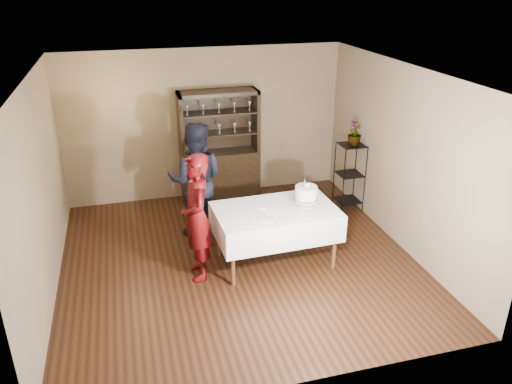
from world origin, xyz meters
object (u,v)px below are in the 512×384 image
plant_etagere (350,174)px  potted_plant (355,133)px  cake (306,194)px  china_hutch (220,164)px  cake_table (275,222)px  man (196,181)px  woman (197,218)px

plant_etagere → potted_plant: (0.03, -0.01, 0.74)m
plant_etagere → cake: 1.99m
plant_etagere → potted_plant: size_ratio=2.98×
china_hutch → cake: 2.60m
cake_table → cake: cake is taller
cake → man: bearing=139.4°
woman → plant_etagere: bearing=115.4°
woman → cake: (1.54, 0.03, 0.15)m
man → cake: size_ratio=3.88×
cake_table → man: 1.50m
cake_table → man: man is taller
cake_table → woman: 1.14m
woman → cake: woman is taller
man → potted_plant: size_ratio=4.57×
cake_table → man: size_ratio=0.94×
woman → cake: size_ratio=3.73×
plant_etagere → cake: size_ratio=2.53×
cake → potted_plant: (1.38, 1.40, 0.35)m
china_hutch → potted_plant: 2.47m
china_hutch → man: china_hutch is taller
china_hutch → potted_plant: size_ratio=4.96×
woman → cake_table: bearing=91.7°
cake_table → woman: size_ratio=0.98×
woman → man: 1.21m
cake → potted_plant: 2.00m
cake_table → man: bearing=129.3°
woman → potted_plant: 3.29m
man → woman: bearing=97.4°
cake_table → potted_plant: bearing=37.3°
potted_plant → man: bearing=-175.0°
plant_etagere → potted_plant: bearing=-18.9°
china_hutch → woman: 2.63m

